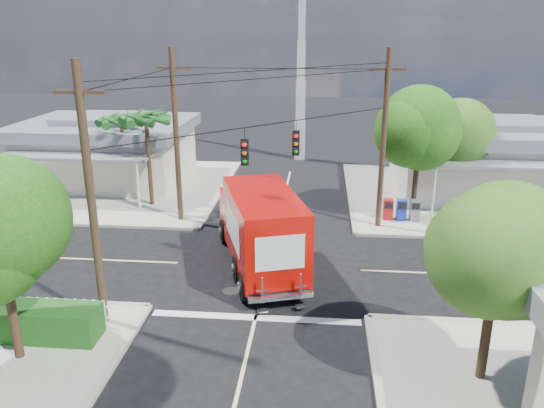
# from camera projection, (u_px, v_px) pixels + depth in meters

# --- Properties ---
(ground) EXTENTS (120.00, 120.00, 0.00)m
(ground) POSITION_uv_depth(u_px,v_px,m) (268.00, 266.00, 23.01)
(ground) COLOR black
(ground) RESTS_ON ground
(sidewalk_ne) EXTENTS (14.12, 14.12, 0.14)m
(sidewalk_ne) POSITION_uv_depth(u_px,v_px,m) (463.00, 197.00, 32.29)
(sidewalk_ne) COLOR #9F998F
(sidewalk_ne) RESTS_ON ground
(sidewalk_nw) EXTENTS (14.12, 14.12, 0.14)m
(sidewalk_nw) POSITION_uv_depth(u_px,v_px,m) (117.00, 187.00, 34.22)
(sidewalk_nw) COLOR #9F998F
(sidewalk_nw) RESTS_ON ground
(road_markings) EXTENTS (32.00, 32.00, 0.01)m
(road_markings) POSITION_uv_depth(u_px,v_px,m) (264.00, 282.00, 21.61)
(road_markings) COLOR beige
(road_markings) RESTS_ON ground
(building_ne) EXTENTS (11.80, 10.20, 4.50)m
(building_ne) POSITION_uv_depth(u_px,v_px,m) (490.00, 157.00, 32.46)
(building_ne) COLOR silver
(building_ne) RESTS_ON sidewalk_ne
(building_nw) EXTENTS (10.80, 10.20, 4.30)m
(building_nw) POSITION_uv_depth(u_px,v_px,m) (107.00, 149.00, 35.14)
(building_nw) COLOR beige
(building_nw) RESTS_ON sidewalk_nw
(radio_tower) EXTENTS (0.80, 0.80, 17.00)m
(radio_tower) POSITION_uv_depth(u_px,v_px,m) (301.00, 86.00, 40.07)
(radio_tower) COLOR silver
(radio_tower) RESTS_ON ground
(tree_ne_front) EXTENTS (4.21, 4.14, 6.66)m
(tree_ne_front) POSITION_uv_depth(u_px,v_px,m) (420.00, 132.00, 27.24)
(tree_ne_front) COLOR #422D1C
(tree_ne_front) RESTS_ON sidewalk_ne
(tree_ne_back) EXTENTS (3.77, 3.66, 5.82)m
(tree_ne_back) POSITION_uv_depth(u_px,v_px,m) (460.00, 136.00, 29.27)
(tree_ne_back) COLOR #422D1C
(tree_ne_back) RESTS_ON sidewalk_ne
(tree_se) EXTENTS (3.67, 3.54, 5.62)m
(tree_se) POSITION_uv_depth(u_px,v_px,m) (499.00, 255.00, 14.27)
(tree_se) COLOR #422D1C
(tree_se) RESTS_ON sidewalk_se
(palm_nw_front) EXTENTS (3.01, 3.08, 5.59)m
(palm_nw_front) POSITION_uv_depth(u_px,v_px,m) (146.00, 120.00, 29.16)
(palm_nw_front) COLOR #422D1C
(palm_nw_front) RESTS_ON sidewalk_nw
(palm_nw_back) EXTENTS (3.01, 3.08, 5.19)m
(palm_nw_back) POSITION_uv_depth(u_px,v_px,m) (121.00, 121.00, 30.87)
(palm_nw_back) COLOR #422D1C
(palm_nw_back) RESTS_ON sidewalk_nw
(utility_poles) EXTENTS (12.00, 10.68, 9.00)m
(utility_poles) POSITION_uv_depth(u_px,v_px,m) (235.00, 152.00, 23.18)
(utility_poles) COLOR #473321
(utility_poles) RESTS_ON ground
(picket_fence) EXTENTS (5.94, 0.06, 1.00)m
(picket_fence) POSITION_uv_depth(u_px,v_px,m) (26.00, 309.00, 18.19)
(picket_fence) COLOR silver
(picket_fence) RESTS_ON sidewalk_sw
(hedge_sw) EXTENTS (6.20, 1.20, 1.10)m
(hedge_sw) POSITION_uv_depth(u_px,v_px,m) (7.00, 320.00, 17.45)
(hedge_sw) COLOR #184C15
(hedge_sw) RESTS_ON sidewalk_sw
(vending_boxes) EXTENTS (1.90, 0.50, 1.10)m
(vending_boxes) POSITION_uv_depth(u_px,v_px,m) (401.00, 210.00, 28.07)
(vending_boxes) COLOR #A41214
(vending_boxes) RESTS_ON sidewalk_ne
(delivery_truck) EXTENTS (4.77, 8.51, 3.54)m
(delivery_truck) POSITION_uv_depth(u_px,v_px,m) (260.00, 228.00, 22.43)
(delivery_truck) COLOR black
(delivery_truck) RESTS_ON ground
(parked_car) EXTENTS (6.41, 4.58, 1.62)m
(parked_car) POSITION_uv_depth(u_px,v_px,m) (515.00, 245.00, 23.21)
(parked_car) COLOR silver
(parked_car) RESTS_ON ground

